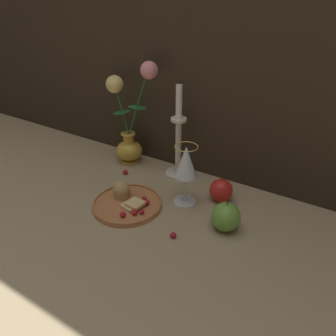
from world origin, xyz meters
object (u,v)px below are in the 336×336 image
at_px(wine_glass, 186,164).
at_px(vase, 129,127).
at_px(plate_with_pastries, 126,201).
at_px(apple_near_glass, 226,217).
at_px(candlestick, 178,145).
at_px(apple_beside_vase, 221,190).

bearing_deg(wine_glass, vase, 158.09).
bearing_deg(plate_with_pastries, apple_near_glass, 10.11).
relative_size(vase, candlestick, 1.15).
distance_m(plate_with_pastries, wine_glass, 0.22).
relative_size(apple_beside_vase, apple_near_glass, 0.91).
distance_m(wine_glass, apple_near_glass, 0.19).
height_order(wine_glass, candlestick, candlestick).
bearing_deg(wine_glass, apple_beside_vase, 34.83).
relative_size(vase, wine_glass, 2.00).
distance_m(plate_with_pastries, apple_beside_vase, 0.29).
bearing_deg(wine_glass, candlestick, 127.90).
relative_size(vase, apple_near_glass, 4.08).
relative_size(candlestick, apple_near_glass, 3.55).
bearing_deg(apple_beside_vase, candlestick, 161.25).
height_order(candlestick, apple_near_glass, candlestick).
xyz_separation_m(apple_beside_vase, apple_near_glass, (0.07, -0.12, 0.00)).
xyz_separation_m(vase, candlestick, (0.20, 0.01, -0.02)).
relative_size(plate_with_pastries, wine_glass, 1.12).
relative_size(plate_with_pastries, apple_near_glass, 2.27).
height_order(wine_glass, apple_near_glass, wine_glass).
relative_size(vase, apple_beside_vase, 4.49).
xyz_separation_m(plate_with_pastries, apple_beside_vase, (0.24, 0.17, 0.02)).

